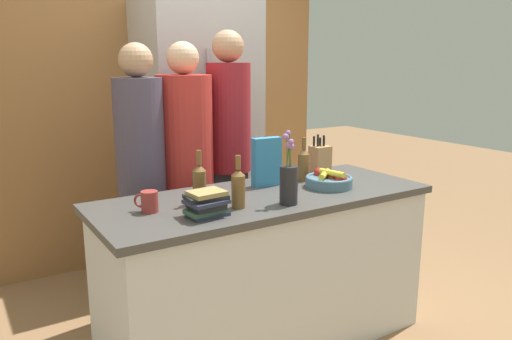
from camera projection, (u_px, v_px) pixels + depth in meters
The scene contains 16 objects.
ground_plane at pixel (264, 339), 2.93m from camera, with size 14.00×14.00×0.00m, color #936B47.
kitchen_island at pixel (265, 269), 2.83m from camera, with size 1.87×0.73×0.88m.
back_wall_wood at pixel (152, 99), 4.02m from camera, with size 3.07×0.12×2.60m.
refrigerator at pixel (199, 136), 3.91m from camera, with size 0.86×0.63×2.04m.
fruit_bowl at pixel (329, 180), 2.89m from camera, with size 0.27×0.27×0.10m.
knife_block at pixel (320, 159), 3.21m from camera, with size 0.12×0.10×0.26m.
flower_vase at pixel (288, 182), 2.53m from camera, with size 0.09×0.09×0.38m.
cereal_box at pixel (266, 162), 2.90m from camera, with size 0.18×0.07×0.28m.
coffee_mug at pixel (149, 202), 2.41m from camera, with size 0.10×0.10×0.10m.
book_stack at pixel (206, 203), 2.34m from camera, with size 0.21×0.17×0.12m.
bottle_oil at pixel (238, 187), 2.47m from camera, with size 0.07×0.07×0.27m.
bottle_vinegar at pixel (304, 164), 3.03m from camera, with size 0.07×0.07×0.27m.
bottle_wine at pixel (199, 183), 2.54m from camera, with size 0.07×0.07×0.28m.
person_at_sink at pixel (141, 167), 3.00m from camera, with size 0.29×0.29×1.71m.
person_in_blue at pixel (186, 163), 3.17m from camera, with size 0.35×0.35×1.72m.
person_in_red_tee at pixel (229, 146), 3.38m from camera, with size 0.29×0.29×1.80m.
Camera 1 is at (-1.45, -2.21, 1.61)m, focal length 35.00 mm.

